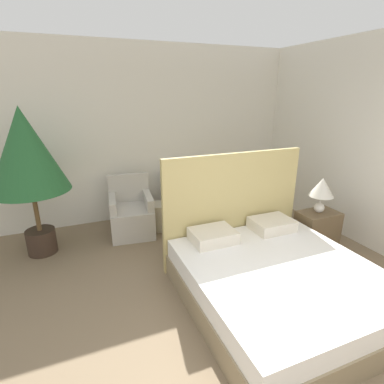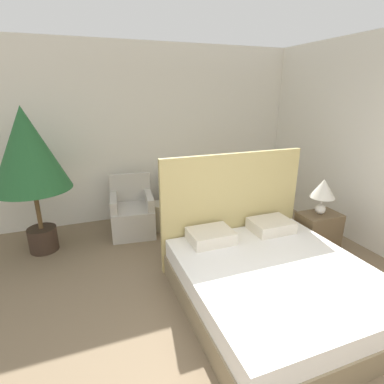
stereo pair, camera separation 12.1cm
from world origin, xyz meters
name	(u,v)px [view 2 (the right image)]	position (x,y,z in m)	size (l,w,h in m)	color
wall_back	(155,134)	(0.00, 4.20, 1.45)	(10.00, 0.06, 2.90)	silver
bed	(271,277)	(0.50, 1.35, 0.28)	(1.89, 2.04, 1.44)	#8C7A5B
armchair_near_window_left	(133,216)	(-0.59, 3.51, 0.28)	(0.72, 0.76, 0.90)	#B7B2A8
armchair_near_window_right	(187,208)	(0.32, 3.51, 0.28)	(0.70, 0.74, 0.90)	#B7B2A8
potted_palm	(28,154)	(-1.88, 3.39, 1.39)	(0.98, 0.98, 1.99)	#38281E
nightstand	(318,232)	(1.76, 2.05, 0.27)	(0.56, 0.36, 0.55)	brown
table_lamp	(323,190)	(1.75, 2.06, 0.89)	(0.33, 0.33, 0.50)	white
side_table	(161,216)	(-0.13, 3.50, 0.22)	(0.34, 0.34, 0.43)	#B7AD93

